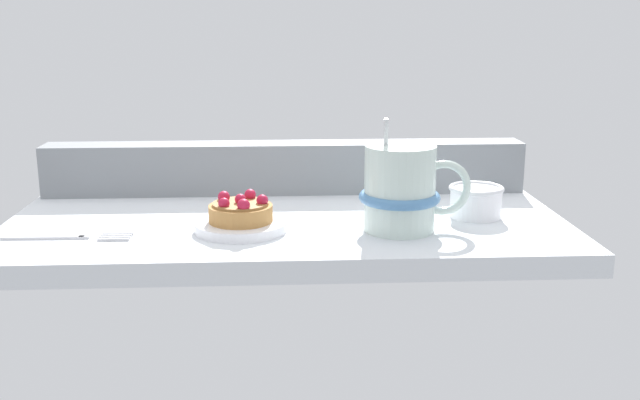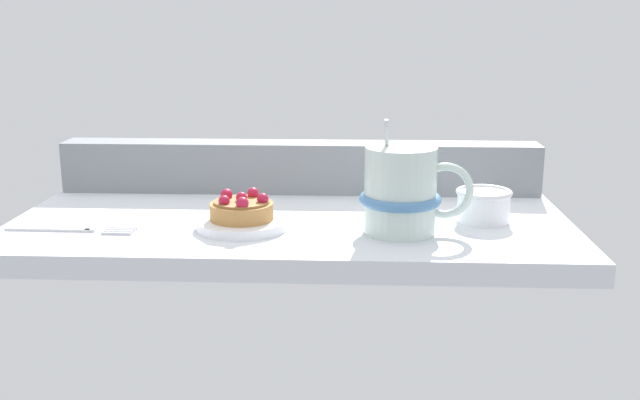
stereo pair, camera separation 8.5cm
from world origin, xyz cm
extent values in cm
cube|color=silver|center=(0.00, 0.00, -1.30)|extent=(68.48, 33.51, 2.59)
cube|color=gray|center=(0.00, 14.06, 3.53)|extent=(67.11, 5.39, 7.06)
cylinder|color=white|center=(-5.38, -5.42, 0.57)|extent=(10.78, 10.78, 1.14)
cylinder|color=white|center=(-5.38, -5.42, 0.29)|extent=(5.93, 5.93, 0.57)
cylinder|color=#B77F42|center=(-5.38, -5.42, 2.11)|extent=(7.43, 7.43, 1.94)
cylinder|color=olive|center=(-5.38, -5.42, 3.23)|extent=(6.54, 6.54, 0.30)
sphere|color=#B71938|center=(-5.38, -5.42, 3.77)|extent=(1.30, 1.30, 1.30)
sphere|color=#B71938|center=(-2.83, -5.79, 3.72)|extent=(1.37, 1.37, 1.37)
sphere|color=#B71938|center=(-4.33, -3.13, 3.75)|extent=(1.38, 1.38, 1.38)
sphere|color=#B71938|center=(-7.38, -3.98, 3.74)|extent=(1.42, 1.42, 1.42)
sphere|color=#B71938|center=(-7.16, -6.90, 3.69)|extent=(1.31, 1.31, 1.31)
sphere|color=#B71938|center=(-4.89, -7.96, 3.72)|extent=(1.46, 1.46, 1.46)
cylinder|color=silver|center=(13.04, -6.14, 5.01)|extent=(8.22, 8.22, 10.01)
torus|color=#4C7FB2|center=(13.04, -6.14, 3.98)|extent=(9.46, 9.46, 1.20)
torus|color=silver|center=(18.13, -6.14, 5.01)|extent=(6.53, 0.92, 6.53)
cylinder|color=#B7B7BC|center=(11.40, -5.53, 10.30)|extent=(0.83, 2.02, 5.72)
cube|color=silver|center=(-27.93, -7.53, 0.30)|extent=(10.13, 0.90, 0.60)
cube|color=silver|center=(-22.87, -7.63, 0.30)|extent=(1.21, 0.58, 0.60)
cube|color=silver|center=(-19.40, -8.80, 0.30)|extent=(3.50, 0.31, 0.60)
cube|color=silver|center=(-19.38, -8.07, 0.30)|extent=(3.50, 0.31, 0.60)
cube|color=silver|center=(-19.37, -7.33, 0.30)|extent=(3.50, 0.31, 0.60)
cube|color=silver|center=(-19.35, -6.60, 0.30)|extent=(3.50, 0.31, 0.60)
cylinder|color=white|center=(23.49, -0.86, 1.83)|extent=(6.34, 6.34, 3.65)
torus|color=silver|center=(23.49, -0.86, 3.65)|extent=(6.81, 6.81, 0.60)
camera|label=1|loc=(-0.69, -88.44, 24.26)|focal=41.41mm
camera|label=2|loc=(7.83, -88.47, 24.26)|focal=41.41mm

